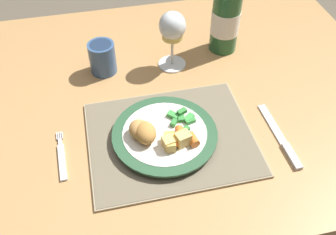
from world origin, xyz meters
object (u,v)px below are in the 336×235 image
(dinner_plate, at_px, (165,135))
(table_knife, at_px, (282,141))
(bottle, at_px, (226,13))
(drinking_cup, at_px, (102,57))
(fork, at_px, (62,159))
(wine_glass, at_px, (172,29))
(dining_table, at_px, (175,117))

(dinner_plate, height_order, table_knife, dinner_plate)
(bottle, relative_size, drinking_cup, 3.60)
(dinner_plate, bearing_deg, bottle, 52.20)
(drinking_cup, bearing_deg, fork, -113.21)
(wine_glass, xyz_separation_m, drinking_cup, (-0.19, 0.01, -0.07))
(dinner_plate, height_order, wine_glass, wine_glass)
(bottle, bearing_deg, dinner_plate, -127.80)
(fork, bearing_deg, table_knife, -6.77)
(dining_table, relative_size, table_knife, 5.76)
(fork, bearing_deg, wine_glass, 41.11)
(table_knife, xyz_separation_m, bottle, (-0.02, 0.37, 0.11))
(dining_table, bearing_deg, wine_glass, 81.97)
(dinner_plate, xyz_separation_m, fork, (-0.23, -0.01, -0.01))
(fork, relative_size, bottle, 0.45)
(table_knife, bearing_deg, fork, 173.23)
(dinner_plate, relative_size, fork, 1.71)
(table_knife, xyz_separation_m, wine_glass, (-0.18, 0.32, 0.11))
(fork, distance_m, bottle, 0.57)
(fork, xyz_separation_m, bottle, (0.46, 0.31, 0.11))
(fork, distance_m, drinking_cup, 0.31)
(table_knife, bearing_deg, drinking_cup, 137.06)
(dining_table, height_order, wine_glass, wine_glass)
(wine_glass, bearing_deg, drinking_cup, 175.49)
(dinner_plate, relative_size, bottle, 0.76)
(table_knife, bearing_deg, dinner_plate, 166.24)
(dinner_plate, bearing_deg, table_knife, -13.76)
(table_knife, bearing_deg, bottle, 93.10)
(dining_table, height_order, dinner_plate, dinner_plate)
(table_knife, height_order, bottle, bottle)
(table_knife, relative_size, bottle, 0.65)
(dining_table, relative_size, dinner_plate, 4.88)
(table_knife, xyz_separation_m, drinking_cup, (-0.36, 0.34, 0.04))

